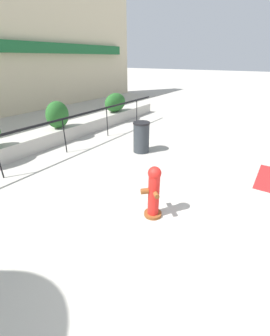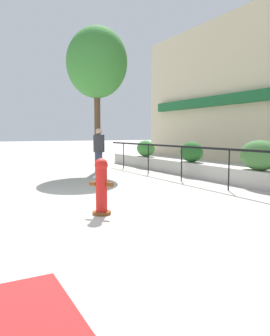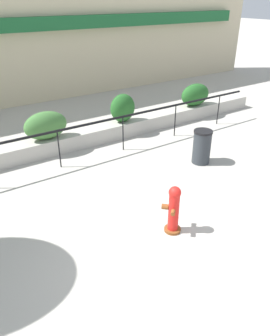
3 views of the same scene
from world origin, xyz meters
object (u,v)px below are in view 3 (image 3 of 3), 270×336
(hedge_bush_2, at_px, (46,125))
(fire_hydrant, at_px, (174,209))
(hedge_bush_4, at_px, (195,95))
(trash_bin, at_px, (202,147))
(hedge_bush_3, at_px, (123,108))

(hedge_bush_2, height_order, fire_hydrant, hedge_bush_2)
(hedge_bush_4, distance_m, trash_bin, 4.13)
(hedge_bush_2, distance_m, trash_bin, 4.74)
(fire_hydrant, bearing_deg, hedge_bush_4, 43.61)
(hedge_bush_4, relative_size, fire_hydrant, 1.21)
(hedge_bush_3, bearing_deg, fire_hydrant, -111.34)
(hedge_bush_3, relative_size, hedge_bush_4, 0.74)
(hedge_bush_2, relative_size, trash_bin, 1.32)
(hedge_bush_4, xyz_separation_m, trash_bin, (-2.65, -3.14, -0.42))
(hedge_bush_4, bearing_deg, trash_bin, -130.11)
(hedge_bush_3, height_order, trash_bin, hedge_bush_3)
(hedge_bush_3, bearing_deg, hedge_bush_4, 0.00)
(hedge_bush_2, bearing_deg, hedge_bush_4, 0.00)
(hedge_bush_4, bearing_deg, fire_hydrant, -136.39)
(trash_bin, bearing_deg, hedge_bush_3, 103.43)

